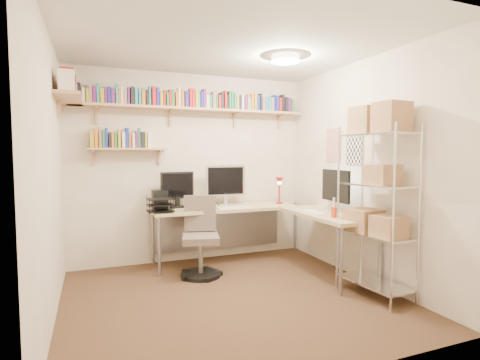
# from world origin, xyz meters

# --- Properties ---
(ground) EXTENTS (3.20, 3.20, 0.00)m
(ground) POSITION_xyz_m (0.00, 0.00, 0.00)
(ground) COLOR #402C1B
(ground) RESTS_ON ground
(room_shell) EXTENTS (3.24, 3.04, 2.52)m
(room_shell) POSITION_xyz_m (0.00, 0.00, 1.55)
(room_shell) COLOR beige
(room_shell) RESTS_ON ground
(wall_shelves) EXTENTS (3.12, 1.09, 0.80)m
(wall_shelves) POSITION_xyz_m (-0.41, 1.30, 2.03)
(wall_shelves) COLOR tan
(wall_shelves) RESTS_ON ground
(corner_desk) EXTENTS (2.29, 1.89, 1.29)m
(corner_desk) POSITION_xyz_m (0.49, 0.94, 0.74)
(corner_desk) COLOR tan
(corner_desk) RESTS_ON ground
(office_chair) EXTENTS (0.51, 0.52, 0.94)m
(office_chair) POSITION_xyz_m (-0.10, 0.79, 0.39)
(office_chair) COLOR black
(office_chair) RESTS_ON ground
(wire_rack) EXTENTS (0.43, 0.77, 1.93)m
(wire_rack) POSITION_xyz_m (1.36, -0.50, 1.21)
(wire_rack) COLOR silver
(wire_rack) RESTS_ON ground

